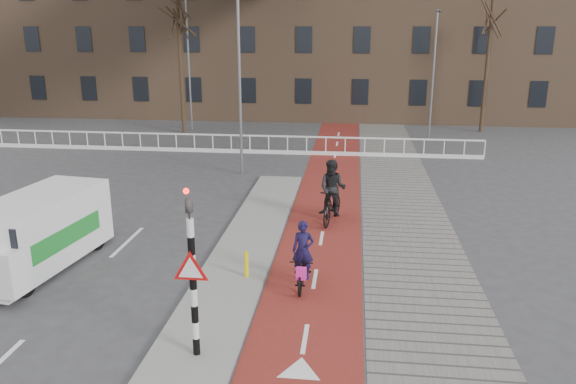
# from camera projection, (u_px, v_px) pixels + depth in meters

# --- Properties ---
(ground) EXTENTS (120.00, 120.00, 0.00)m
(ground) POSITION_uv_depth(u_px,v_px,m) (245.00, 312.00, 13.17)
(ground) COLOR #38383A
(ground) RESTS_ON ground
(bike_lane) EXTENTS (2.50, 60.00, 0.01)m
(bike_lane) POSITION_uv_depth(u_px,v_px,m) (329.00, 193.00, 22.52)
(bike_lane) COLOR maroon
(bike_lane) RESTS_ON ground
(sidewalk) EXTENTS (3.00, 60.00, 0.01)m
(sidewalk) POSITION_uv_depth(u_px,v_px,m) (400.00, 196.00, 22.21)
(sidewalk) COLOR slate
(sidewalk) RESTS_ON ground
(curb_island) EXTENTS (1.80, 16.00, 0.12)m
(curb_island) POSITION_uv_depth(u_px,v_px,m) (247.00, 245.00, 17.04)
(curb_island) COLOR gray
(curb_island) RESTS_ON ground
(traffic_signal) EXTENTS (0.80, 0.80, 3.68)m
(traffic_signal) POSITION_uv_depth(u_px,v_px,m) (192.00, 269.00, 10.75)
(traffic_signal) COLOR black
(traffic_signal) RESTS_ON curb_island
(bollard) EXTENTS (0.12, 0.12, 0.69)m
(bollard) POSITION_uv_depth(u_px,v_px,m) (246.00, 264.00, 14.70)
(bollard) COLOR yellow
(bollard) RESTS_ON curb_island
(cyclist_near) EXTENTS (0.60, 1.67, 1.76)m
(cyclist_near) POSITION_uv_depth(u_px,v_px,m) (303.00, 265.00, 14.31)
(cyclist_near) COLOR black
(cyclist_near) RESTS_ON bike_lane
(cyclist_far) EXTENTS (1.08, 2.13, 2.17)m
(cyclist_far) POSITION_uv_depth(u_px,v_px,m) (332.00, 197.00, 18.97)
(cyclist_far) COLOR black
(cyclist_far) RESTS_ON bike_lane
(van) EXTENTS (2.46, 4.86, 2.00)m
(van) POSITION_uv_depth(u_px,v_px,m) (35.00, 232.00, 15.34)
(van) COLOR silver
(van) RESTS_ON ground
(railing) EXTENTS (28.00, 0.10, 0.99)m
(railing) POSITION_uv_depth(u_px,v_px,m) (213.00, 147.00, 29.83)
(railing) COLOR silver
(railing) RESTS_ON ground
(townhouse_row) EXTENTS (46.00, 10.00, 15.90)m
(townhouse_row) POSITION_uv_depth(u_px,v_px,m) (284.00, 7.00, 41.76)
(townhouse_row) COLOR #7F6047
(townhouse_row) RESTS_ON ground
(tree_mid) EXTENTS (0.23, 0.23, 8.30)m
(tree_mid) POSITION_uv_depth(u_px,v_px,m) (181.00, 65.00, 34.32)
(tree_mid) COLOR black
(tree_mid) RESTS_ON ground
(tree_right) EXTENTS (0.22, 0.22, 8.10)m
(tree_right) POSITION_uv_depth(u_px,v_px,m) (487.00, 67.00, 34.66)
(tree_right) COLOR black
(tree_right) RESTS_ON ground
(streetlight_near) EXTENTS (0.12, 0.12, 8.94)m
(streetlight_near) POSITION_uv_depth(u_px,v_px,m) (240.00, 74.00, 24.25)
(streetlight_near) COLOR slate
(streetlight_near) RESTS_ON ground
(streetlight_left) EXTENTS (0.12, 0.12, 8.72)m
(streetlight_left) POSITION_uv_depth(u_px,v_px,m) (189.00, 61.00, 35.36)
(streetlight_left) COLOR slate
(streetlight_left) RESTS_ON ground
(streetlight_right) EXTENTS (0.12, 0.12, 7.37)m
(streetlight_right) POSITION_uv_depth(u_px,v_px,m) (433.00, 76.00, 32.53)
(streetlight_right) COLOR slate
(streetlight_right) RESTS_ON ground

